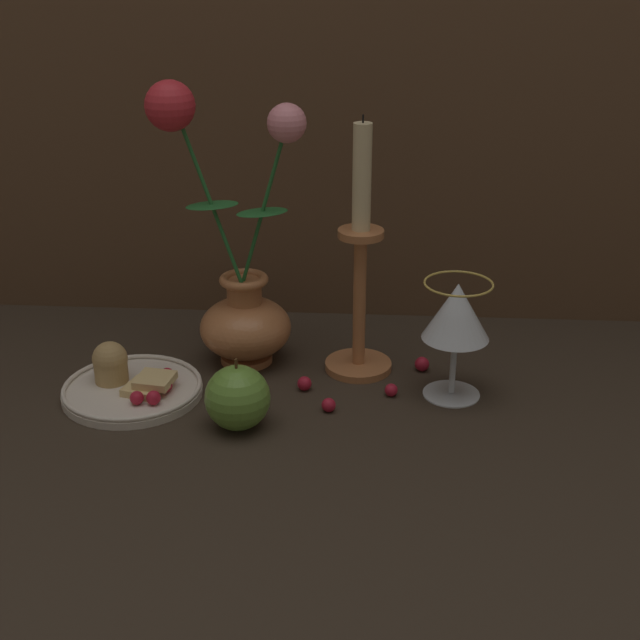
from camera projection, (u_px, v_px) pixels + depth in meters
ground_plane at (298, 390)px, 1.17m from camera, size 2.40×2.40×0.00m
vase at (239, 285)px, 1.19m from camera, size 0.20×0.13×0.39m
plate_with_pastries at (130, 383)px, 1.15m from camera, size 0.18×0.18×0.06m
wine_glass at (457, 316)px, 1.11m from camera, size 0.09×0.09×0.16m
candlestick at (360, 277)px, 1.17m from camera, size 0.09×0.09×0.35m
apple_beside_vase at (237, 398)px, 1.06m from camera, size 0.08×0.08×0.09m
berry_near_plate at (304, 384)px, 1.16m from camera, size 0.02×0.02×0.02m
berry_front_center at (422, 364)px, 1.21m from camera, size 0.02×0.02×0.02m
berry_by_glass_stem at (329, 405)px, 1.11m from camera, size 0.02×0.02×0.02m
berry_under_candlestick at (391, 390)px, 1.15m from camera, size 0.02×0.02×0.02m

